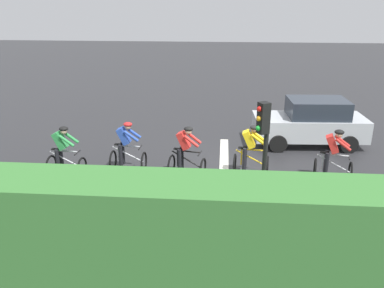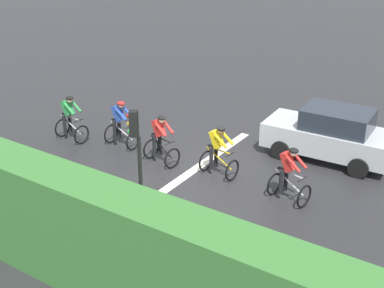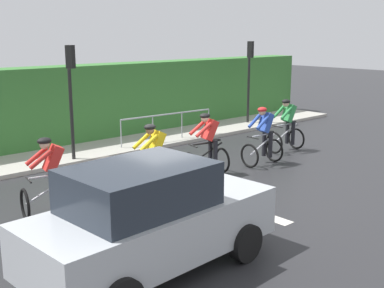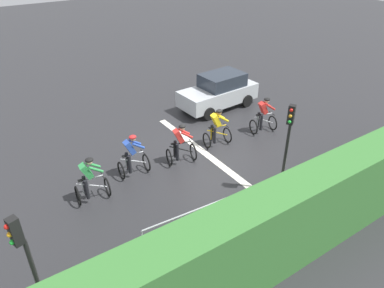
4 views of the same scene
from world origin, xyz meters
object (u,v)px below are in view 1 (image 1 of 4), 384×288
object	(u,v)px
car_silver	(311,122)
traffic_light_near_crossing	(263,155)
cyclist_mid	(186,153)
cyclist_trailing	(333,157)
cyclist_lead	(64,153)
cyclist_fourth	(250,152)
cyclist_second	(126,148)
pedestrian_railing_kerbside	(97,212)

from	to	relation	value
car_silver	traffic_light_near_crossing	xyz separation A→B (m)	(-6.82, 2.47, 1.35)
cyclist_mid	traffic_light_near_crossing	distance (m)	4.26
car_silver	cyclist_trailing	bearing A→B (deg)	-179.73
cyclist_lead	cyclist_trailing	xyz separation A→B (m)	(0.35, -8.17, 0.00)
cyclist_fourth	traffic_light_near_crossing	distance (m)	4.05
car_silver	cyclist_second	bearing A→B (deg)	115.50
cyclist_fourth	pedestrian_railing_kerbside	distance (m)	5.36
cyclist_lead	cyclist_trailing	world-z (taller)	same
car_silver	traffic_light_near_crossing	world-z (taller)	traffic_light_near_crossing
cyclist_mid	car_silver	size ratio (longest dim) A/B	0.40
cyclist_second	traffic_light_near_crossing	world-z (taller)	traffic_light_near_crossing
cyclist_lead	cyclist_second	distance (m)	1.91
pedestrian_railing_kerbside	cyclist_second	bearing A→B (deg)	3.95
cyclist_lead	cyclist_mid	xyz separation A→B (m)	(0.29, -3.74, 0.00)
pedestrian_railing_kerbside	cyclist_lead	bearing A→B (deg)	31.85
car_silver	pedestrian_railing_kerbside	bearing A→B (deg)	138.96
cyclist_lead	pedestrian_railing_kerbside	world-z (taller)	cyclist_lead
cyclist_second	cyclist_trailing	world-z (taller)	same
cyclist_second	car_silver	bearing A→B (deg)	-64.50
car_silver	cyclist_fourth	bearing A→B (deg)	141.24
cyclist_mid	car_silver	bearing A→B (deg)	-53.19
cyclist_second	cyclist_fourth	distance (m)	3.90
cyclist_fourth	cyclist_trailing	xyz separation A→B (m)	(-0.22, -2.44, 0.00)
cyclist_lead	car_silver	world-z (taller)	car_silver
cyclist_lead	cyclist_mid	world-z (taller)	same
cyclist_mid	cyclist_trailing	world-z (taller)	same
cyclist_second	cyclist_trailing	size ratio (longest dim) A/B	1.00
cyclist_lead	cyclist_fourth	size ratio (longest dim) A/B	1.00
traffic_light_near_crossing	pedestrian_railing_kerbside	bearing A→B (deg)	92.33
cyclist_second	traffic_light_near_crossing	distance (m)	5.60
cyclist_lead	pedestrian_railing_kerbside	xyz separation A→B (m)	(-3.37, -2.09, -0.00)
cyclist_trailing	cyclist_fourth	bearing A→B (deg)	84.82
cyclist_second	pedestrian_railing_kerbside	bearing A→B (deg)	-176.05
cyclist_mid	pedestrian_railing_kerbside	size ratio (longest dim) A/B	0.46
cyclist_lead	pedestrian_railing_kerbside	bearing A→B (deg)	-148.15
car_silver	traffic_light_near_crossing	distance (m)	7.37
cyclist_lead	pedestrian_railing_kerbside	distance (m)	3.97
pedestrian_railing_kerbside	cyclist_trailing	bearing A→B (deg)	-58.55
cyclist_second	cyclist_fourth	size ratio (longest dim) A/B	1.00
cyclist_trailing	pedestrian_railing_kerbside	world-z (taller)	cyclist_trailing
cyclist_second	cyclist_fourth	xyz separation A→B (m)	(-0.00, -3.90, 0.00)
car_silver	cyclist_lead	bearing A→B (deg)	113.79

